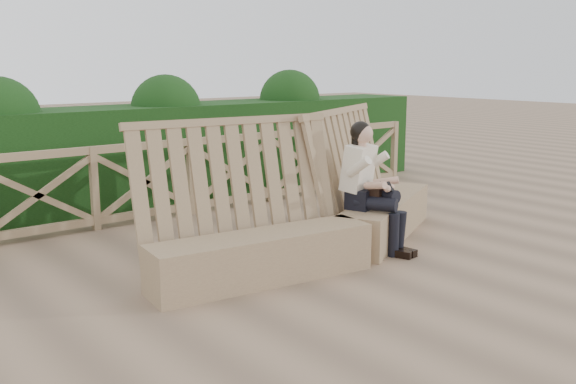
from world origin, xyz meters
TOP-DOWN VIEW (x-y plane):
  - ground at (0.00, 0.00)m, footprint 60.00×60.00m
  - bench at (0.89, 0.80)m, footprint 4.55×1.76m
  - woman at (1.42, 0.65)m, footprint 0.55×0.94m
  - guardrail at (0.00, 3.50)m, footprint 10.10×0.09m
  - hedge at (0.00, 4.70)m, footprint 12.00×1.20m

SIDE VIEW (x-z plane):
  - ground at x=0.00m, z-range 0.00..0.00m
  - bench at x=0.89m, z-range -0.40..1.22m
  - guardrail at x=0.00m, z-range 0.00..1.10m
  - hedge at x=0.00m, z-range 0.00..1.50m
  - woman at x=1.42m, z-range 0.06..1.56m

